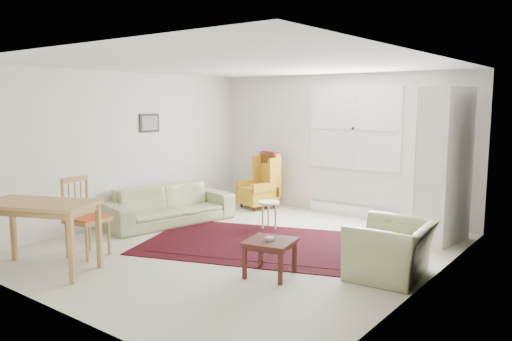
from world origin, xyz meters
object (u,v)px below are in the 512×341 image
Objects in this scene: sofa at (169,198)px; cabinet at (445,166)px; wingback_chair at (258,180)px; stool at (269,215)px; armchair at (392,244)px; desk at (40,237)px; desk_chair at (87,217)px; coffee_table at (270,258)px.

cabinet is (3.94, 1.66, 0.68)m from sofa.
wingback_chair is (0.43, 1.87, 0.10)m from sofa.
cabinet reaches higher than stool.
armchair is 4.14m from desk.
armchair is at bearing -71.86° from desk_chair.
armchair is 3.85m from desk_chair.
coffee_table is at bearing -105.07° from cabinet.
coffee_table is at bearing 33.96° from desk.
wingback_chair is at bearing -125.89° from armchair.
desk is at bearing -106.44° from stool.
wingback_chair is at bearing 133.70° from stool.
desk is (-3.40, -4.22, -0.69)m from cabinet.
stool is 2.75m from cabinet.
stool is at bearing -151.40° from cabinet.
stool is 2.82m from desk_chair.
stool is at bearing 73.56° from desk.
desk_chair is at bearing 94.65° from desk.
stool is at bearing -29.29° from desk_chair.
armchair is at bearing -20.93° from stool.
desk is at bearing -156.02° from sofa.
desk is (0.11, -4.43, -0.11)m from wingback_chair.
coffee_table is at bearing -98.07° from sofa.
armchair is 1.88× the size of coffee_table.
coffee_table is 2.19m from stool.
sofa is 4.81× the size of stool.
coffee_table is 0.51× the size of desk_chair.
sofa is at bearing 159.91° from coffee_table.
sofa is at bearing -154.11° from stool.
wingback_chair reaches higher than desk_chair.
armchair reaches higher than stool.
wingback_chair is 2.41× the size of stool.
stool is 3.44m from desk.
sofa is at bearing -98.27° from armchair.
coffee_table is 3.05m from cabinet.
sofa is 2.15× the size of armchair.
coffee_table is (2.81, -1.03, -0.22)m from sofa.
coffee_table is at bearing -77.79° from desk_chair.
desk_chair reaches higher than desk.
desk reaches higher than stool.
coffee_table is (2.38, -2.90, -0.32)m from wingback_chair.
wingback_chair is at bearing -0.88° from sofa.
cabinet is 4.98m from desk_chair.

